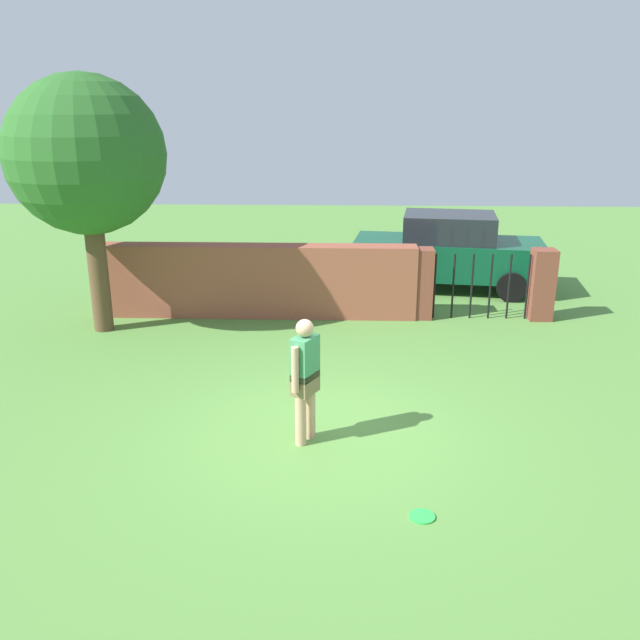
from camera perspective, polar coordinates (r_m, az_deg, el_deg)
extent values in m
plane|color=#568C3D|center=(8.82, 0.40, -9.55)|extent=(40.00, 40.00, 0.00)
cube|color=brown|center=(13.29, -5.48, 3.34)|extent=(6.31, 0.50, 1.44)
cylinder|color=brown|center=(12.94, -18.45, 4.39)|extent=(0.36, 0.36, 2.45)
sphere|color=#286023|center=(12.65, -19.37, 13.16)|extent=(2.77, 2.77, 2.77)
cylinder|color=tan|center=(8.52, -0.87, -7.42)|extent=(0.14, 0.14, 0.85)
cylinder|color=tan|center=(8.35, -1.66, -7.98)|extent=(0.14, 0.14, 0.85)
cube|color=olive|center=(8.28, -1.28, -5.36)|extent=(0.37, 0.42, 0.28)
cube|color=#3F8C59|center=(8.15, -1.29, -3.27)|extent=(0.37, 0.42, 0.55)
sphere|color=tan|center=(8.02, -1.31, -0.70)|extent=(0.22, 0.22, 0.22)
cylinder|color=tan|center=(8.36, -0.48, -3.26)|extent=(0.09, 0.09, 0.58)
cylinder|color=tan|center=(8.00, -2.14, -4.27)|extent=(0.09, 0.09, 0.58)
cube|color=brown|center=(13.27, 8.62, 3.10)|extent=(0.44, 0.44, 1.40)
cube|color=brown|center=(13.74, 18.42, 2.89)|extent=(0.44, 0.44, 1.40)
cylinder|color=black|center=(13.32, 9.77, 2.87)|extent=(0.04, 0.04, 1.30)
cylinder|color=black|center=(13.37, 11.31, 2.85)|extent=(0.04, 0.04, 1.30)
cylinder|color=black|center=(13.44, 12.84, 2.81)|extent=(0.04, 0.04, 1.30)
cylinder|color=black|center=(13.51, 14.35, 2.78)|extent=(0.04, 0.04, 1.30)
cylinder|color=black|center=(13.59, 15.84, 2.75)|extent=(0.04, 0.04, 1.30)
cylinder|color=black|center=(13.68, 17.32, 2.71)|extent=(0.04, 0.04, 1.30)
cube|color=#0C4C2D|center=(15.53, 10.84, 5.26)|extent=(4.39, 2.25, 0.80)
cube|color=#1E2328|center=(15.39, 10.99, 7.80)|extent=(2.18, 1.75, 0.60)
cylinder|color=black|center=(16.53, 15.46, 4.28)|extent=(0.66, 0.30, 0.64)
cylinder|color=black|center=(14.89, 16.04, 2.73)|extent=(0.66, 0.30, 0.64)
cylinder|color=black|center=(16.47, 5.96, 4.79)|extent=(0.66, 0.30, 0.64)
cylinder|color=black|center=(14.83, 5.50, 3.30)|extent=(0.66, 0.30, 0.64)
cylinder|color=green|center=(7.29, 8.73, -16.25)|extent=(0.27, 0.27, 0.02)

